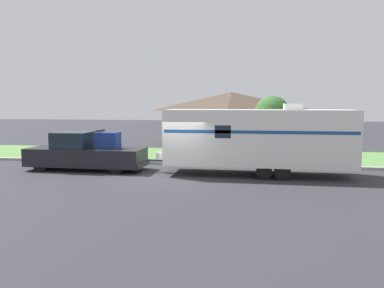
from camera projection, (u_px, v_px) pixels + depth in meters
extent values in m
plane|color=#2D2D33|center=(176.00, 178.00, 16.69)|extent=(120.00, 120.00, 0.00)
cube|color=#999993|center=(190.00, 164.00, 20.36)|extent=(80.00, 0.30, 0.14)
cube|color=#568442|center=(200.00, 156.00, 23.95)|extent=(80.00, 7.00, 0.03)
cube|color=gray|center=(231.00, 128.00, 31.08)|extent=(9.19, 6.56, 2.74)
pyramid|color=#4C3D33|center=(231.00, 102.00, 30.85)|extent=(9.93, 7.08, 1.56)
cube|color=#4C3828|center=(229.00, 134.00, 27.93)|extent=(1.00, 0.06, 2.10)
cylinder|color=black|center=(41.00, 163.00, 18.35)|extent=(0.82, 0.28, 0.82)
cylinder|color=black|center=(58.00, 158.00, 19.93)|extent=(0.82, 0.28, 0.82)
cylinder|color=black|center=(116.00, 165.00, 17.72)|extent=(0.82, 0.28, 0.82)
cylinder|color=black|center=(127.00, 160.00, 19.30)|extent=(0.82, 0.28, 0.82)
cube|color=black|center=(64.00, 156.00, 18.99)|extent=(3.38, 1.97, 0.88)
cube|color=#19232D|center=(74.00, 140.00, 18.80)|extent=(1.76, 1.81, 0.80)
cube|color=black|center=(118.00, 157.00, 18.51)|extent=(2.46, 1.97, 0.88)
cube|color=#333333|center=(144.00, 165.00, 18.34)|extent=(0.12, 1.78, 0.20)
cube|color=navy|center=(108.00, 140.00, 18.51)|extent=(1.13, 0.83, 0.80)
cube|color=black|center=(100.00, 131.00, 18.52)|extent=(0.10, 0.91, 0.08)
cylinder|color=black|center=(264.00, 172.00, 16.34)|extent=(0.71, 0.22, 0.71)
cylinder|color=black|center=(263.00, 164.00, 18.45)|extent=(0.71, 0.22, 0.71)
cylinder|color=black|center=(283.00, 172.00, 16.21)|extent=(0.71, 0.22, 0.71)
cylinder|color=black|center=(279.00, 164.00, 18.32)|extent=(0.71, 0.22, 0.71)
cube|color=silver|center=(258.00, 137.00, 17.29)|extent=(8.50, 2.43, 2.53)
cube|color=navy|center=(258.00, 132.00, 16.06)|extent=(8.33, 0.01, 0.14)
cube|color=#383838|center=(158.00, 161.00, 18.20)|extent=(1.07, 0.12, 0.10)
cylinder|color=silver|center=(159.00, 156.00, 18.16)|extent=(0.28, 0.28, 0.36)
cube|color=silver|center=(293.00, 107.00, 16.90)|extent=(0.80, 0.68, 0.28)
cube|color=#19232D|center=(223.00, 132.00, 16.31)|extent=(0.70, 0.01, 0.56)
cylinder|color=brown|center=(245.00, 154.00, 20.69)|extent=(0.09, 0.09, 1.05)
cube|color=silver|center=(245.00, 143.00, 20.62)|extent=(0.48, 0.20, 0.22)
cylinder|color=brown|center=(271.00, 143.00, 22.54)|extent=(0.24, 0.24, 1.99)
sphere|color=#38662D|center=(272.00, 113.00, 22.36)|extent=(2.07, 2.07, 2.07)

